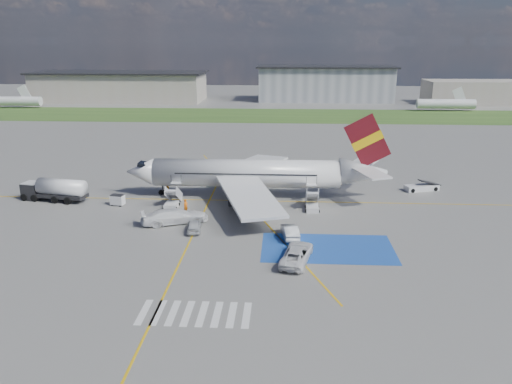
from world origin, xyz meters
The scene contains 23 objects.
ground centered at (0.00, 0.00, 0.00)m, with size 400.00×400.00×0.00m, color #60605E.
grass_strip centered at (0.00, 95.00, 0.01)m, with size 400.00×30.00×0.01m, color #2D4C1E.
taxiway_line_main centered at (0.00, 12.00, 0.01)m, with size 120.00×0.20×0.01m, color gold.
taxiway_line_cross centered at (-5.00, -10.00, 0.01)m, with size 0.20×60.00×0.01m, color gold.
taxiway_line_diag centered at (0.00, 12.00, 0.01)m, with size 0.20×60.00×0.01m, color gold.
staging_box centered at (10.00, -4.00, 0.01)m, with size 14.00×8.00×0.01m, color #1A449C.
crosswalk centered at (-1.80, -18.00, 0.01)m, with size 9.00×4.00×0.01m.
terminal_west centered at (-55.00, 130.00, 5.00)m, with size 60.00×22.00×10.00m, color #9D9587.
terminal_centre centered at (20.00, 135.00, 6.00)m, with size 48.00×18.00×12.00m, color gray.
terminal_east centered at (75.00, 128.00, 4.00)m, with size 40.00×16.00×8.00m, color #9D9587.
airliner centered at (1.51, 14.00, 3.39)m, with size 36.81×32.95×11.92m.
airstairs_fwd centered at (-9.50, 8.70, 0.62)m, with size 1.90×5.20×3.60m.
airstairs_aft centered at (9.00, 8.70, 0.62)m, with size 1.90×5.20×3.60m.
fuel_tanker centered at (-26.23, 10.60, 1.31)m, with size 9.44×4.06×3.13m.
gpu_cart centered at (-16.97, 9.06, 0.66)m, with size 1.94×1.45×1.47m.
belt_loader centered at (25.62, 18.42, 0.40)m, with size 5.55×3.19×1.60m.
car_silver_a centered at (-5.04, 0.20, 0.66)m, with size 1.56×3.88×1.32m, color #B0B3B8.
car_silver_b centered at (6.02, -1.19, 0.74)m, with size 1.57×4.51×1.49m, color #B8BBBF.
van_white_a centered at (6.66, -7.31, 1.01)m, with size 2.47×5.36×2.01m, color silver.
van_white_b centered at (-7.85, 2.70, 1.18)m, with size 2.44×6.01×2.36m, color white.
crew_fwd centered at (-7.24, 6.52, 0.90)m, with size 0.65×0.43×1.79m, color orange.
crew_nose centered at (-11.64, 14.81, 0.95)m, with size 0.92×0.72×1.90m, color orange.
crew_aft centered at (4.28, 6.65, 0.78)m, with size 0.91×0.38×1.55m, color orange.
Camera 1 is at (5.15, -53.40, 21.12)m, focal length 35.00 mm.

